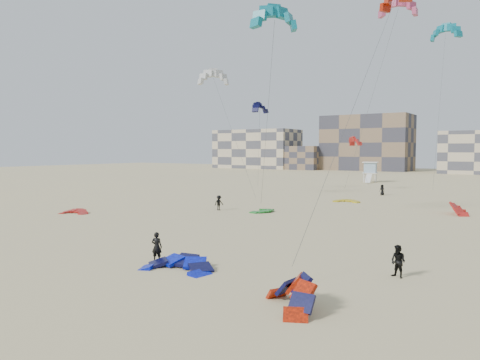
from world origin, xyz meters
The scene contains 21 objects.
ground centered at (0.00, 0.00, 0.00)m, with size 320.00×320.00×0.00m, color tan.
kite_ground_blue centered at (2.72, 1.66, 0.00)m, with size 4.19×4.26×1.20m, color #0823E7, non-canonical shape.
kite_ground_orange centered at (10.99, -0.57, 0.00)m, with size 3.35×2.58×2.22m, color #F62505, non-canonical shape.
kite_ground_red centered at (-21.65, 13.31, 0.00)m, with size 2.93×3.05×0.79m, color #BA2F0D, non-canonical shape.
kite_ground_green centered at (-5.82, 25.43, 0.00)m, with size 3.13×3.31×0.49m, color #178428, non-canonical shape.
kite_ground_red_far centered at (12.43, 34.85, 0.00)m, with size 3.52×2.99×2.10m, color #BA2F0D, non-canonical shape.
kite_ground_yellow centered at (-1.57, 39.55, 0.00)m, with size 3.09×3.24×0.46m, color yellow, non-canonical shape.
kitesurfer_main centered at (0.47, 2.41, 0.90)m, with size 0.65×0.43×1.80m, color black.
kitesurfer_b centered at (13.51, 6.76, 0.86)m, with size 0.84×0.65×1.72m, color black.
kitesurfer_c centered at (-10.48, 23.88, 0.83)m, with size 1.07×0.62×1.66m, color black.
kitesurfer_e centered at (-0.42, 51.19, 0.79)m, with size 0.77×0.50×1.58m, color black.
kite_fly_teal_a centered at (-1.03, 19.44, 18.35)m, with size 7.37×8.09×18.84m.
kite_fly_grey centered at (-18.11, 33.25, 16.30)m, with size 11.89×6.71×16.68m.
kite_fly_pink centered at (5.19, 36.93, 22.65)m, with size 12.44×12.55×22.84m.
kite_fly_navy centered at (-19.08, 47.04, 13.33)m, with size 3.72×4.88×13.73m.
kite_fly_teal_b centered at (6.98, 55.47, 23.48)m, with size 4.99×5.07×23.93m.
kite_fly_red centered at (-6.71, 56.90, 8.00)m, with size 4.35×4.25×8.33m.
lifeguard_tower_far centered at (-10.85, 78.10, 2.09)m, with size 3.48×6.04×4.21m.
condo_west_a centered at (-70.00, 130.00, 7.00)m, with size 30.00×15.00×14.00m, color #CAB794.
condo_west_b centered at (-30.00, 134.00, 9.00)m, with size 28.00×14.00×18.00m, color #7B624A.
condo_fill_left centered at (-50.00, 128.00, 4.00)m, with size 12.00×10.00×8.00m, color #7B624A.
Camera 1 is at (19.84, -17.97, 6.70)m, focal length 35.00 mm.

